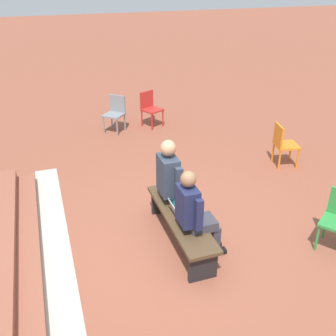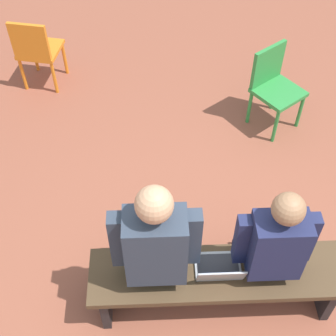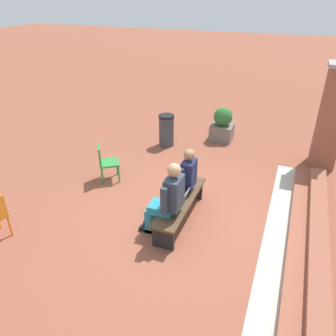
% 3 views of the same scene
% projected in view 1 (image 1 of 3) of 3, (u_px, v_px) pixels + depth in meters
% --- Properties ---
extents(ground_plane, '(60.00, 60.00, 0.00)m').
position_uv_depth(ground_plane, '(174.00, 248.00, 5.50)').
color(ground_plane, brown).
extents(concrete_strip, '(5.79, 0.40, 0.01)m').
position_uv_depth(concrete_strip, '(58.00, 267.00, 5.15)').
color(concrete_strip, '#B7B2A8').
rests_on(concrete_strip, ground).
extents(brick_steps, '(4.99, 0.60, 0.30)m').
position_uv_depth(brick_steps, '(12.00, 269.00, 4.94)').
color(brick_steps, '#93513D').
rests_on(brick_steps, ground).
extents(bench, '(1.80, 0.44, 0.45)m').
position_uv_depth(bench, '(181.00, 221.00, 5.47)').
color(bench, '#4C3823').
rests_on(bench, ground).
extents(person_student, '(0.52, 0.66, 1.31)m').
position_uv_depth(person_student, '(195.00, 212.00, 5.05)').
color(person_student, '#383842').
rests_on(person_student, ground).
extents(person_adult, '(0.58, 0.73, 1.40)m').
position_uv_depth(person_adult, '(175.00, 182.00, 5.68)').
color(person_adult, teal).
rests_on(person_adult, ground).
extents(laptop, '(0.32, 0.29, 0.21)m').
position_uv_depth(laptop, '(180.00, 212.00, 5.40)').
color(laptop, '#9EA0A5').
rests_on(laptop, bench).
extents(plastic_chair_by_pillar, '(0.59, 0.59, 0.84)m').
position_uv_depth(plastic_chair_by_pillar, '(115.00, 111.00, 9.17)').
color(plastic_chair_by_pillar, gray).
rests_on(plastic_chair_by_pillar, ground).
extents(plastic_chair_mid_courtyard, '(0.56, 0.56, 0.84)m').
position_uv_depth(plastic_chair_mid_courtyard, '(150.00, 107.00, 9.48)').
color(plastic_chair_mid_courtyard, red).
rests_on(plastic_chair_mid_courtyard, ground).
extents(plastic_chair_far_right, '(0.50, 0.50, 0.84)m').
position_uv_depth(plastic_chair_far_right, '(283.00, 143.00, 7.57)').
color(plastic_chair_far_right, orange).
rests_on(plastic_chair_far_right, ground).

